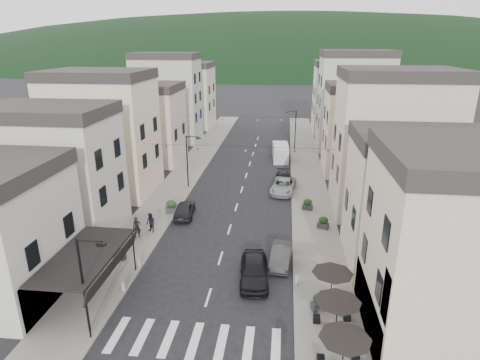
# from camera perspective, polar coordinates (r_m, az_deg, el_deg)

# --- Properties ---
(sidewalk_left) EXTENTS (4.00, 76.00, 0.12)m
(sidewalk_left) POSITION_cam_1_polar(r_m,az_deg,el_deg) (51.61, -7.32, 1.36)
(sidewalk_left) COLOR slate
(sidewalk_left) RESTS_ON ground
(sidewalk_right) EXTENTS (4.00, 76.00, 0.12)m
(sidewalk_right) POSITION_cam_1_polar(r_m,az_deg,el_deg) (50.28, 9.54, 0.76)
(sidewalk_right) COLOR slate
(sidewalk_right) RESTS_ON ground
(hill_backdrop) EXTENTS (640.00, 360.00, 70.00)m
(hill_backdrop) POSITION_cam_1_polar(r_m,az_deg,el_deg) (316.09, 5.90, 16.29)
(hill_backdrop) COLOR black
(hill_backdrop) RESTS_ON ground
(bistro_building) EXTENTS (10.00, 8.00, 10.00)m
(bistro_building) POSITION_cam_1_polar(r_m,az_deg,el_deg) (24.53, 30.06, -9.64)
(bistro_building) COLOR #B6AC90
(bistro_building) RESTS_ON ground
(boutique_awning) EXTENTS (3.77, 7.50, 3.28)m
(boutique_awning) POSITION_cam_1_polar(r_m,az_deg,el_deg) (26.95, -20.70, -10.15)
(boutique_awning) COLOR black
(boutique_awning) RESTS_ON ground
(buildings_row_left) EXTENTS (10.20, 54.16, 14.00)m
(buildings_row_left) POSITION_cam_1_polar(r_m,az_deg,el_deg) (57.53, -13.10, 9.09)
(buildings_row_left) COLOR #B1ADA2
(buildings_row_left) RESTS_ON ground
(buildings_row_right) EXTENTS (10.20, 54.16, 14.50)m
(buildings_row_right) POSITION_cam_1_polar(r_m,az_deg,el_deg) (54.03, 17.19, 8.32)
(buildings_row_right) COLOR #B6AC90
(buildings_row_right) RESTS_ON ground
(cafe_terrace) EXTENTS (2.50, 8.10, 2.53)m
(cafe_terrace) POSITION_cam_1_polar(r_m,az_deg,el_deg) (23.04, 13.71, -17.01)
(cafe_terrace) COLOR black
(cafe_terrace) RESTS_ON ground
(streetlamp_left_near) EXTENTS (1.70, 0.56, 6.00)m
(streetlamp_left_near) POSITION_cam_1_polar(r_m,az_deg,el_deg) (23.78, -20.97, -12.71)
(streetlamp_left_near) COLOR black
(streetlamp_left_near) RESTS_ON ground
(streetlamp_left_far) EXTENTS (1.70, 0.56, 6.00)m
(streetlamp_left_far) POSITION_cam_1_polar(r_m,az_deg,el_deg) (44.60, -7.21, 3.38)
(streetlamp_left_far) COLOR black
(streetlamp_left_far) RESTS_ON ground
(streetlamp_right_far) EXTENTS (1.70, 0.56, 6.00)m
(streetlamp_right_far) POSITION_cam_1_polar(r_m,az_deg,el_deg) (60.89, 7.64, 7.64)
(streetlamp_right_far) COLOR black
(streetlamp_right_far) RESTS_ON ground
(bollards) EXTENTS (11.66, 10.26, 0.60)m
(bollards) POSITION_cam_1_polar(r_m,az_deg,el_deg) (26.54, -4.77, -16.19)
(bollards) COLOR gray
(bollards) RESTS_ON ground
(bunting_near) EXTENTS (19.00, 0.28, 0.62)m
(bunting_near) POSITION_cam_1_polar(r_m,az_deg,el_deg) (39.26, -0.37, 4.31)
(bunting_near) COLOR black
(bunting_near) RESTS_ON ground
(bunting_far) EXTENTS (19.00, 0.28, 0.62)m
(bunting_far) POSITION_cam_1_polar(r_m,az_deg,el_deg) (54.80, 1.65, 8.59)
(bunting_far) COLOR black
(bunting_far) RESTS_ON ground
(parked_car_a) EXTENTS (2.32, 4.97, 1.65)m
(parked_car_a) POSITION_cam_1_polar(r_m,az_deg,el_deg) (28.28, 2.02, -12.70)
(parked_car_a) COLOR black
(parked_car_a) RESTS_ON ground
(parked_car_b) EXTENTS (1.78, 4.18, 1.34)m
(parked_car_b) POSITION_cam_1_polar(r_m,az_deg,el_deg) (30.42, 5.84, -10.64)
(parked_car_b) COLOR #2E2E30
(parked_car_b) RESTS_ON ground
(parked_car_c) EXTENTS (3.07, 5.49, 1.45)m
(parked_car_c) POSITION_cam_1_polar(r_m,az_deg,el_deg) (44.08, 6.18, -0.84)
(parked_car_c) COLOR gray
(parked_car_c) RESTS_ON ground
(parked_car_d) EXTENTS (1.90, 4.44, 1.28)m
(parked_car_d) POSITION_cam_1_polar(r_m,az_deg,el_deg) (46.57, 6.21, 0.16)
(parked_car_d) COLOR black
(parked_car_d) RESTS_ON ground
(parked_car_e) EXTENTS (2.10, 4.36, 1.44)m
(parked_car_e) POSITION_cam_1_polar(r_m,az_deg,el_deg) (38.25, -7.90, -4.13)
(parked_car_e) COLOR black
(parked_car_e) RESTS_ON ground
(delivery_van) EXTENTS (2.38, 5.23, 2.44)m
(delivery_van) POSITION_cam_1_polar(r_m,az_deg,el_deg) (55.90, 5.76, 4.03)
(delivery_van) COLOR #BBBBBD
(delivery_van) RESTS_ON ground
(pedestrian_a) EXTENTS (0.80, 0.70, 1.84)m
(pedestrian_a) POSITION_cam_1_polar(r_m,az_deg,el_deg) (34.69, -14.46, -6.55)
(pedestrian_a) COLOR black
(pedestrian_a) RESTS_ON sidewalk_left
(pedestrian_b) EXTENTS (1.07, 1.02, 1.74)m
(pedestrian_b) POSITION_cam_1_polar(r_m,az_deg,el_deg) (35.38, -12.58, -5.96)
(pedestrian_b) COLOR black
(pedestrian_b) RESTS_ON sidewalk_left
(planter_la) EXTENTS (0.96, 0.61, 1.00)m
(planter_la) POSITION_cam_1_polar(r_m,az_deg,el_deg) (31.99, -16.76, -9.96)
(planter_la) COLOR #2A2A2C
(planter_la) RESTS_ON sidewalk_left
(planter_lb) EXTENTS (1.24, 0.88, 1.26)m
(planter_lb) POSITION_cam_1_polar(r_m,az_deg,el_deg) (38.98, -9.75, -3.75)
(planter_lb) COLOR #323235
(planter_lb) RESTS_ON sidewalk_left
(planter_ra) EXTENTS (1.14, 0.87, 1.14)m
(planter_ra) POSITION_cam_1_polar(r_m,az_deg,el_deg) (26.05, 11.31, -16.63)
(planter_ra) COLOR #333235
(planter_ra) RESTS_ON sidewalk_right
(planter_rb) EXTENTS (1.10, 0.85, 1.08)m
(planter_rb) POSITION_cam_1_polar(r_m,az_deg,el_deg) (36.13, 11.75, -5.94)
(planter_rb) COLOR #303133
(planter_rb) RESTS_ON sidewalk_right
(planter_rc) EXTENTS (1.07, 0.75, 1.09)m
(planter_rc) POSITION_cam_1_polar(r_m,az_deg,el_deg) (39.71, 9.59, -3.43)
(planter_rc) COLOR #2F2F31
(planter_rc) RESTS_ON sidewalk_right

